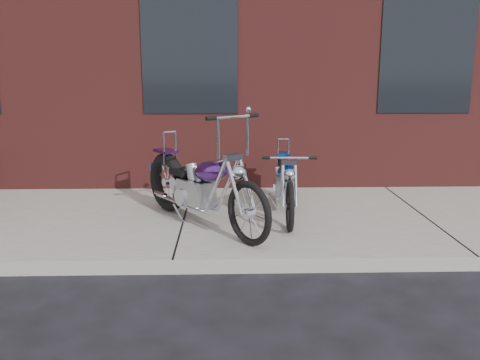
{
  "coord_description": "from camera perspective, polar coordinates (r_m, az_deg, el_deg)",
  "views": [
    {
      "loc": [
        0.53,
        -4.63,
        1.96
      ],
      "look_at": [
        0.67,
        0.8,
        0.76
      ],
      "focal_mm": 38.0,
      "sensor_mm": 36.0,
      "label": 1
    }
  ],
  "objects": [
    {
      "name": "ground",
      "position": [
        5.06,
        -7.54,
        -10.48
      ],
      "size": [
        120.0,
        120.0,
        0.0
      ],
      "primitive_type": "plane",
      "color": "#24232B",
      "rests_on": "ground"
    },
    {
      "name": "sidewalk",
      "position": [
        6.44,
        -6.2,
        -4.67
      ],
      "size": [
        22.0,
        3.0,
        0.15
      ],
      "primitive_type": "cube",
      "color": "gray",
      "rests_on": "ground"
    },
    {
      "name": "chopper_purple",
      "position": [
        5.93,
        -4.44,
        -1.04
      ],
      "size": [
        1.51,
        1.99,
        1.34
      ],
      "rotation": [
        0.0,
        0.0,
        -0.93
      ],
      "color": "black",
      "rests_on": "sidewalk"
    },
    {
      "name": "chopper_blue",
      "position": [
        6.44,
        5.15,
        -0.61
      ],
      "size": [
        0.49,
        2.01,
        0.87
      ],
      "rotation": [
        0.0,
        0.0,
        -1.62
      ],
      "color": "black",
      "rests_on": "sidewalk"
    }
  ]
}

